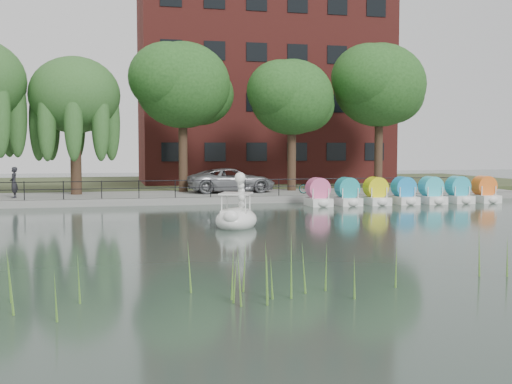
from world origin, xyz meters
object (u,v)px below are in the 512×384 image
object	(u,v)px
swan_boat	(236,215)
bicycle	(313,185)
pedestrian	(14,180)
minivan	(232,179)

from	to	relation	value
swan_boat	bicycle	bearing A→B (deg)	81.06
pedestrian	swan_boat	bearing A→B (deg)	40.55
minivan	pedestrian	xyz separation A→B (m)	(-12.59, -1.63, 0.13)
minivan	pedestrian	bearing A→B (deg)	92.94
bicycle	pedestrian	distance (m)	17.22
minivan	swan_boat	xyz separation A→B (m)	(-2.48, -13.94, -0.79)
bicycle	swan_boat	size ratio (longest dim) A/B	0.58
bicycle	pedestrian	size ratio (longest dim) A/B	0.87
pedestrian	swan_boat	size ratio (longest dim) A/B	0.66
pedestrian	swan_boat	xyz separation A→B (m)	(10.11, -12.31, -0.91)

